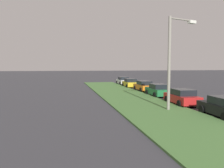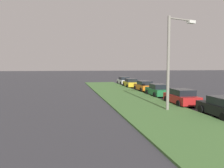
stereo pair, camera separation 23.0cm
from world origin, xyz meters
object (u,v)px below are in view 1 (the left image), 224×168
at_px(parked_car_red, 182,97).
at_px(parked_car_yellow, 130,83).
at_px(parked_car_orange, 144,86).
at_px(parked_car_white, 123,81).
at_px(parked_car_green, 158,90).
at_px(streetlight, 173,56).

relative_size(parked_car_red, parked_car_yellow, 1.00).
xyz_separation_m(parked_car_orange, parked_car_white, (11.55, 0.04, 0.00)).
height_order(parked_car_green, streetlight, streetlight).
bearing_deg(streetlight, parked_car_orange, -10.76).
xyz_separation_m(parked_car_red, parked_car_yellow, (17.42, -0.10, 0.00)).
bearing_deg(parked_car_green, parked_car_white, 1.21).
xyz_separation_m(parked_car_red, parked_car_green, (6.00, -0.19, 0.00)).
bearing_deg(parked_car_yellow, parked_car_orange, -175.74).
height_order(parked_car_yellow, streetlight, streetlight).
xyz_separation_m(parked_car_red, parked_car_white, (23.02, -0.35, 0.00)).
relative_size(parked_car_orange, streetlight, 0.57).
bearing_deg(parked_car_green, parked_car_yellow, 2.19).
bearing_deg(streetlight, parked_car_white, -5.83).
distance_m(parked_car_orange, streetlight, 14.62).
relative_size(parked_car_red, parked_car_green, 1.00).
relative_size(parked_car_white, streetlight, 0.57).
distance_m(parked_car_green, parked_car_white, 17.03).
bearing_deg(parked_car_red, parked_car_green, 0.01).
distance_m(parked_car_red, parked_car_green, 6.00).
height_order(parked_car_orange, parked_car_white, same).
xyz_separation_m(parked_car_green, streetlight, (-8.42, 2.44, 3.67)).
distance_m(parked_car_red, parked_car_white, 23.03).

